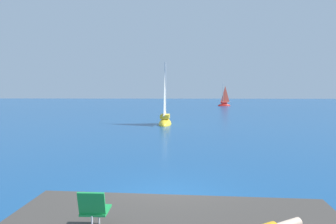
# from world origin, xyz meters

# --- Properties ---
(ground_plane) EXTENTS (160.00, 160.00, 0.00)m
(ground_plane) POSITION_xyz_m (0.00, 0.00, 0.00)
(ground_plane) COLOR navy
(boulder_inland) EXTENTS (0.98, 1.04, 0.58)m
(boulder_inland) POSITION_xyz_m (2.90, -1.19, 0.00)
(boulder_inland) COLOR #3E393A
(boulder_inland) RESTS_ON ground
(sailboat_near) EXTENTS (1.32, 3.39, 6.22)m
(sailboat_near) POSITION_xyz_m (-0.74, 18.89, 0.34)
(sailboat_near) COLOR yellow
(sailboat_near) RESTS_ON ground
(sailboat_far) EXTENTS (2.52, 1.38, 4.57)m
(sailboat_far) POSITION_xyz_m (8.88, 46.31, 0.25)
(sailboat_far) COLOR red
(sailboat_far) RESTS_ON ground
(beach_chair) EXTENTS (0.49, 0.60, 0.80)m
(beach_chair) POSITION_xyz_m (-1.26, -3.73, 1.25)
(beach_chair) COLOR green
(beach_chair) RESTS_ON shore_ledge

